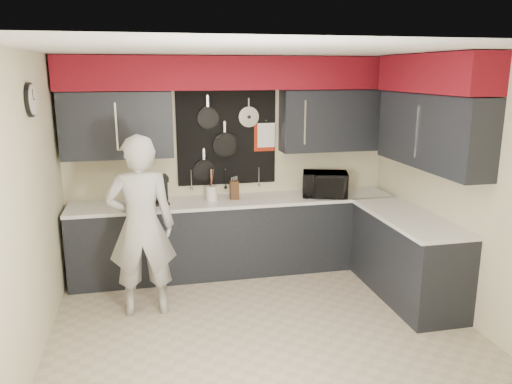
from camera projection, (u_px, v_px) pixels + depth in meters
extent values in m
plane|color=#B7A68E|center=(263.00, 327.00, 4.86)|extent=(4.00, 4.00, 0.00)
cube|color=beige|center=(231.00, 164.00, 6.21)|extent=(4.00, 0.01, 2.60)
cube|color=black|center=(117.00, 125.00, 5.66)|extent=(1.24, 0.32, 0.75)
cube|color=black|center=(334.00, 120.00, 6.20)|extent=(1.34, 0.32, 0.75)
cube|color=maroon|center=(232.00, 73.00, 5.78)|extent=(3.94, 0.36, 0.38)
cube|color=black|center=(227.00, 138.00, 6.11)|extent=(1.22, 0.03, 1.15)
cylinder|color=black|center=(208.00, 118.00, 5.96)|extent=(0.26, 0.04, 0.26)
cylinder|color=black|center=(225.00, 145.00, 6.08)|extent=(0.30, 0.04, 0.30)
cylinder|color=black|center=(204.00, 170.00, 6.10)|extent=(0.27, 0.04, 0.27)
cylinder|color=silver|center=(249.00, 117.00, 6.07)|extent=(0.25, 0.02, 0.25)
cube|color=maroon|center=(264.00, 138.00, 6.19)|extent=(0.26, 0.01, 0.34)
cube|color=white|center=(266.00, 135.00, 6.17)|extent=(0.22, 0.01, 0.30)
cylinder|color=silver|center=(191.00, 180.00, 6.11)|extent=(0.01, 0.01, 0.20)
cylinder|color=silver|center=(226.00, 178.00, 6.20)|extent=(0.01, 0.01, 0.20)
cylinder|color=silver|center=(259.00, 176.00, 6.29)|extent=(0.01, 0.01, 0.20)
cube|color=beige|center=(458.00, 187.00, 4.97)|extent=(0.01, 3.50, 2.60)
cube|color=black|center=(431.00, 131.00, 5.10)|extent=(0.32, 1.70, 0.75)
cube|color=maroon|center=(434.00, 73.00, 4.96)|extent=(0.36, 1.70, 0.38)
cube|color=beige|center=(29.00, 210.00, 4.13)|extent=(0.01, 3.50, 2.60)
cylinder|color=black|center=(30.00, 100.00, 4.31)|extent=(0.04, 0.30, 0.30)
cylinder|color=white|center=(33.00, 100.00, 4.31)|extent=(0.01, 0.26, 0.26)
cube|color=black|center=(236.00, 237.00, 6.13)|extent=(3.90, 0.60, 0.88)
cube|color=white|center=(236.00, 201.00, 6.01)|extent=(3.90, 0.63, 0.04)
cube|color=black|center=(407.00, 258.00, 5.44)|extent=(0.60, 1.60, 0.88)
cube|color=white|center=(409.00, 217.00, 5.33)|extent=(0.63, 1.60, 0.04)
cube|color=black|center=(240.00, 275.00, 5.97)|extent=(3.90, 0.06, 0.10)
imported|color=black|center=(325.00, 184.00, 6.12)|extent=(0.63, 0.52, 0.30)
cube|color=#392212|center=(234.00, 190.00, 5.98)|extent=(0.10, 0.10, 0.22)
cylinder|color=silver|center=(212.00, 193.00, 5.94)|extent=(0.13, 0.13, 0.17)
cube|color=black|center=(160.00, 203.00, 5.79)|extent=(0.21, 0.24, 0.03)
cube|color=black|center=(160.00, 188.00, 5.83)|extent=(0.19, 0.08, 0.30)
cube|color=black|center=(159.00, 178.00, 5.73)|extent=(0.21, 0.24, 0.06)
cylinder|color=black|center=(160.00, 196.00, 5.75)|extent=(0.11, 0.11, 0.14)
imported|color=#B4B4B1|center=(141.00, 227.00, 4.94)|extent=(0.68, 0.46, 1.84)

